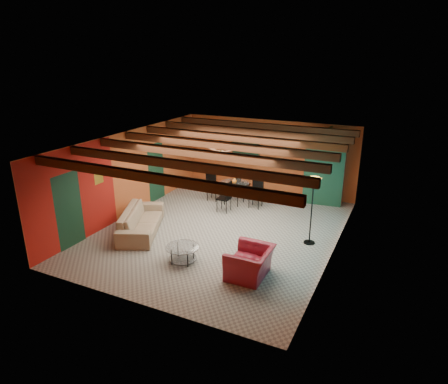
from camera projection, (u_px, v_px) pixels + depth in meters
The scene contains 11 objects.
room at pixel (223, 152), 11.05m from camera, with size 6.52×8.01×2.71m.
sofa at pixel (141, 221), 11.56m from camera, with size 2.41×0.94×0.70m, color #8F775C.
armchair at pixel (250, 263), 9.24m from camera, with size 1.09×0.95×0.71m, color maroon.
coffee_table at pixel (183, 254), 9.92m from camera, with size 0.84×0.84×0.43m, color silver, non-canonical shape.
dining_table at pixel (234, 189), 13.68m from camera, with size 2.01×2.01×1.04m, color silver, non-canonical shape.
armoire at pixel (326, 172), 13.62m from camera, with size 1.27×0.63×2.23m, color maroon.
floor_lamp at pixel (312, 211), 10.66m from camera, with size 0.38×0.38×1.90m, color black, non-canonical shape.
ceiling_fan at pixel (221, 153), 10.96m from camera, with size 1.50×1.50×0.44m, color #472614, non-canonical shape.
painting at pixel (246, 146), 14.93m from camera, with size 1.05×0.03×0.65m, color black.
potted_plant at pixel (329, 132), 13.16m from camera, with size 0.46×0.40×0.51m, color #26661E.
vase at pixel (234, 172), 13.48m from camera, with size 0.17×0.17×0.18m, color orange.
Camera 1 is at (4.71, -9.60, 4.98)m, focal length 31.77 mm.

